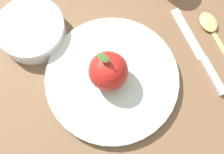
# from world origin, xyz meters

# --- Properties ---
(ground_plane) EXTENTS (2.40, 2.40, 0.00)m
(ground_plane) POSITION_xyz_m (0.00, 0.00, 0.00)
(ground_plane) COLOR brown
(dinner_plate) EXTENTS (0.26, 0.26, 0.02)m
(dinner_plate) POSITION_xyz_m (0.01, 0.03, 0.01)
(dinner_plate) COLOR #B2C6B2
(dinner_plate) RESTS_ON ground_plane
(apple) EXTENTS (0.07, 0.07, 0.09)m
(apple) POSITION_xyz_m (0.02, 0.03, 0.05)
(apple) COLOR #B21E19
(apple) RESTS_ON dinner_plate
(side_bowl) EXTENTS (0.14, 0.14, 0.04)m
(side_bowl) POSITION_xyz_m (0.20, 0.06, 0.02)
(side_bowl) COLOR white
(side_bowl) RESTS_ON ground_plane
(knife) EXTENTS (0.19, 0.10, 0.01)m
(knife) POSITION_xyz_m (-0.09, -0.12, 0.00)
(knife) COLOR silver
(knife) RESTS_ON ground_plane
(spoon) EXTENTS (0.15, 0.09, 0.01)m
(spoon) POSITION_xyz_m (-0.07, -0.19, 0.01)
(spoon) COLOR #D8B766
(spoon) RESTS_ON ground_plane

